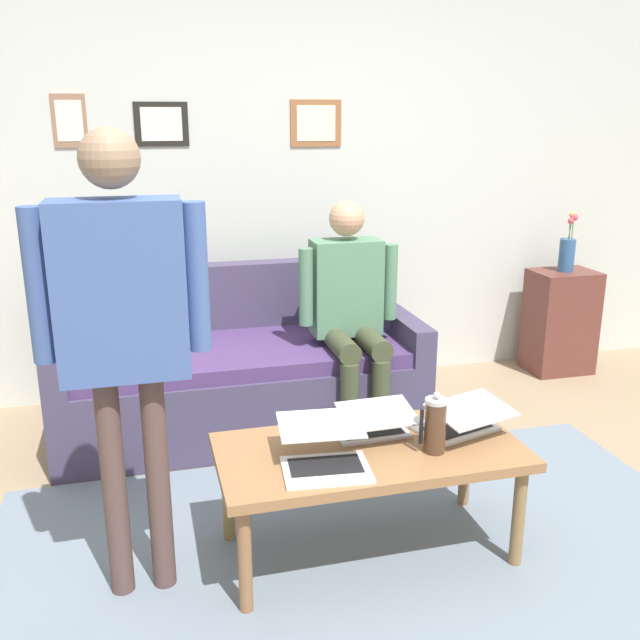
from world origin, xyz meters
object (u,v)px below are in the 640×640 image
at_px(coffee_table, 370,459).
at_px(french_press, 435,425).
at_px(laptop_right, 372,424).
at_px(person_standing, 122,313).
at_px(couch, 239,374).
at_px(laptop_left, 324,453).
at_px(flower_vase, 567,252).
at_px(person_seated, 350,305).
at_px(laptop_center, 460,421).
at_px(side_shelf, 560,321).

bearing_deg(coffee_table, french_press, 157.45).
xyz_separation_m(laptop_right, person_standing, (0.93, 0.11, 0.56)).
relative_size(couch, person_standing, 1.18).
relative_size(couch, laptop_right, 6.19).
distance_m(laptop_left, flower_vase, 2.81).
height_order(laptop_right, person_seated, person_seated).
bearing_deg(coffee_table, laptop_left, 23.91).
xyz_separation_m(laptop_left, laptop_center, (-0.61, -0.14, -0.00)).
bearing_deg(laptop_right, flower_vase, -140.54).
relative_size(laptop_right, french_press, 1.30).
xyz_separation_m(coffee_table, laptop_left, (0.21, 0.09, 0.10)).
bearing_deg(flower_vase, french_press, 45.81).
height_order(laptop_left, person_standing, person_standing).
distance_m(laptop_center, side_shelf, 2.26).
bearing_deg(laptop_center, coffee_table, 6.01).
xyz_separation_m(laptop_left, flower_vase, (-2.16, -1.77, 0.33)).
height_order(laptop_center, person_seated, person_seated).
relative_size(laptop_center, person_standing, 0.24).
height_order(person_standing, person_seated, person_standing).
distance_m(laptop_center, person_standing, 1.40).
relative_size(coffee_table, side_shelf, 1.69).
bearing_deg(person_standing, laptop_right, -173.32).
height_order(coffee_table, person_standing, person_standing).
xyz_separation_m(coffee_table, laptop_center, (-0.40, -0.04, 0.10)).
bearing_deg(french_press, laptop_right, -48.19).
height_order(coffee_table, flower_vase, flower_vase).
relative_size(laptop_left, flower_vase, 0.99).
bearing_deg(laptop_center, french_press, 38.18).
bearing_deg(flower_vase, couch, 8.28).
xyz_separation_m(laptop_left, person_standing, (0.68, -0.09, 0.56)).
xyz_separation_m(couch, french_press, (-0.54, 1.44, 0.27)).
distance_m(laptop_right, person_seated, 1.06).
distance_m(french_press, person_standing, 1.22).
bearing_deg(french_press, flower_vase, -134.19).
relative_size(laptop_left, person_seated, 0.31).
relative_size(laptop_center, laptop_right, 1.25).
xyz_separation_m(laptop_center, laptop_right, (0.36, -0.07, -0.00)).
relative_size(coffee_table, laptop_right, 3.73).
xyz_separation_m(person_standing, person_seated, (-1.15, -1.12, -0.34)).
bearing_deg(side_shelf, person_seated, 18.27).
distance_m(person_standing, person_seated, 1.64).
xyz_separation_m(laptop_center, french_press, (0.17, 0.14, 0.06)).
height_order(couch, side_shelf, couch).
xyz_separation_m(coffee_table, side_shelf, (-1.95, -1.68, -0.06)).
xyz_separation_m(coffee_table, person_standing, (0.89, -0.00, 0.66)).
relative_size(side_shelf, person_standing, 0.42).
bearing_deg(french_press, side_shelf, -134.16).
bearing_deg(person_seated, laptop_center, 97.26).
xyz_separation_m(laptop_center, person_standing, (1.29, 0.04, 0.56)).
xyz_separation_m(coffee_table, french_press, (-0.23, 0.09, 0.16)).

